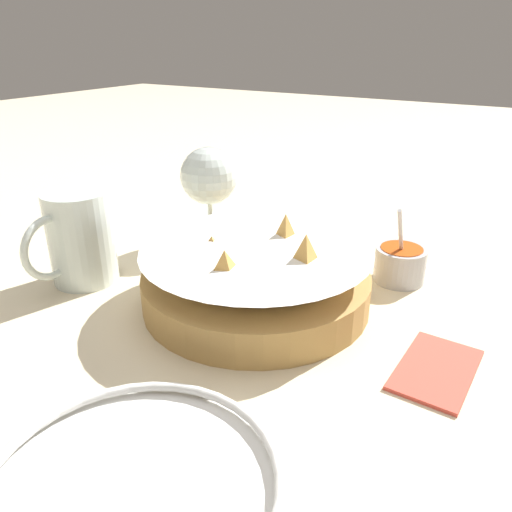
{
  "coord_description": "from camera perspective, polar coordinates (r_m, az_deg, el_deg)",
  "views": [
    {
      "loc": [
        0.42,
        0.27,
        0.3
      ],
      "look_at": [
        -0.02,
        0.01,
        0.06
      ],
      "focal_mm": 35.0,
      "sensor_mm": 36.0,
      "label": 1
    }
  ],
  "objects": [
    {
      "name": "side_plate",
      "position": [
        0.39,
        -13.99,
        -24.23
      ],
      "size": [
        0.22,
        0.22,
        0.01
      ],
      "color": "white",
      "rests_on": "ground_plane"
    },
    {
      "name": "food_basket",
      "position": [
        0.58,
        0.04,
        -2.57
      ],
      "size": [
        0.26,
        0.26,
        0.1
      ],
      "color": "#B2894C",
      "rests_on": "ground_plane"
    },
    {
      "name": "ground_plane",
      "position": [
        0.58,
        -1.76,
        -6.21
      ],
      "size": [
        4.0,
        4.0,
        0.0
      ],
      "primitive_type": "plane",
      "color": "beige"
    },
    {
      "name": "wine_glass",
      "position": [
        0.74,
        -5.41,
        8.75
      ],
      "size": [
        0.08,
        0.08,
        0.14
      ],
      "color": "silver",
      "rests_on": "ground_plane"
    },
    {
      "name": "beer_mug",
      "position": [
        0.66,
        -19.44,
        1.62
      ],
      "size": [
        0.13,
        0.08,
        0.12
      ],
      "color": "silver",
      "rests_on": "ground_plane"
    },
    {
      "name": "sauce_cup",
      "position": [
        0.66,
        16.13,
        -0.73
      ],
      "size": [
        0.07,
        0.06,
        0.11
      ],
      "color": "#B7B7BC",
      "rests_on": "ground_plane"
    },
    {
      "name": "napkin",
      "position": [
        0.51,
        19.95,
        -11.85
      ],
      "size": [
        0.11,
        0.07,
        0.01
      ],
      "color": "#DB4C3D",
      "rests_on": "ground_plane"
    }
  ]
}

